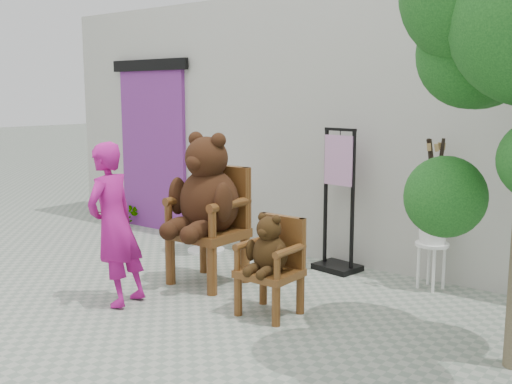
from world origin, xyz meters
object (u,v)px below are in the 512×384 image
at_px(chair_big, 208,200).
at_px(display_stand, 338,216).
at_px(stool_bucket, 433,224).
at_px(chair_small, 271,255).
at_px(person, 114,224).
at_px(cafe_table, 206,215).

xyz_separation_m(chair_big, display_stand, (0.80, 1.16, -0.25)).
bearing_deg(stool_bucket, chair_big, -147.45).
relative_size(display_stand, stool_bucket, 1.04).
bearing_deg(display_stand, stool_bucket, 9.07).
relative_size(chair_small, person, 0.61).
bearing_deg(display_stand, person, -107.86).
relative_size(person, stool_bucket, 0.99).
distance_m(cafe_table, stool_bucket, 2.69).
height_order(chair_small, person, person).
bearing_deg(chair_big, chair_small, -17.58).
relative_size(chair_big, cafe_table, 2.13).
bearing_deg(cafe_table, stool_bucket, 6.07).
relative_size(chair_big, chair_small, 1.72).
bearing_deg(person, display_stand, 142.34).
bearing_deg(chair_small, display_stand, 97.73).
bearing_deg(chair_small, person, -153.85).
distance_m(chair_big, cafe_table, 1.28).
distance_m(chair_big, chair_small, 1.10).
xyz_separation_m(display_stand, stool_bucket, (1.03, 0.00, 0.06)).
distance_m(chair_small, display_stand, 1.50).
relative_size(chair_small, display_stand, 0.58).
bearing_deg(cafe_table, display_stand, 9.75).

